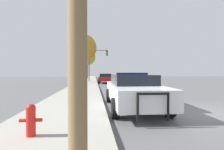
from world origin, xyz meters
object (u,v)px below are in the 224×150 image
police_car (133,90)px  traffic_light (96,59)px  car_background_midblock (106,78)px  tree_sidewalk_mid (83,48)px  tree_sidewalk_far (87,57)px  fire_hydrant (31,119)px  car_background_oncoming (128,76)px

police_car → traffic_light: (-1.26, 22.22, 3.03)m
car_background_midblock → tree_sidewalk_mid: size_ratio=0.64×
car_background_midblock → tree_sidewalk_far: 17.19m
police_car → traffic_light: 22.46m
fire_hydrant → tree_sidewalk_far: bearing=90.4°
car_background_midblock → tree_sidewalk_mid: 5.53m
traffic_light → tree_sidewalk_far: (-2.07, 11.25, 1.23)m
tree_sidewalk_mid → car_background_oncoming: bearing=36.9°
car_background_oncoming → tree_sidewalk_mid: (-7.88, -5.92, 4.29)m
police_car → tree_sidewalk_mid: size_ratio=0.75×
fire_hydrant → car_background_oncoming: bearing=74.5°
fire_hydrant → tree_sidewalk_far: 37.09m
car_background_oncoming → car_background_midblock: 8.48m
tree_sidewalk_mid → fire_hydrant: bearing=-89.4°
car_background_midblock → tree_sidewalk_far: bearing=106.3°
police_car → tree_sidewalk_far: (-3.33, 33.47, 4.26)m
fire_hydrant → car_background_oncoming: size_ratio=0.16×
fire_hydrant → tree_sidewalk_far: size_ratio=0.10×
traffic_light → car_background_oncoming: (5.85, 2.03, -3.04)m
police_car → fire_hydrant: (-3.05, -3.34, -0.27)m
fire_hydrant → tree_sidewalk_mid: (-0.24, 21.67, 4.55)m
fire_hydrant → car_background_midblock: size_ratio=0.16×
traffic_light → car_background_oncoming: size_ratio=1.15×
fire_hydrant → tree_sidewalk_mid: 22.14m
police_car → fire_hydrant: 4.53m
police_car → car_background_midblock: 17.15m
traffic_light → tree_sidewalk_far: bearing=100.4°
car_background_oncoming → tree_sidewalk_mid: 10.75m
car_background_midblock → tree_sidewalk_mid: bearing=164.9°
police_car → tree_sidewalk_mid: bearing=-78.8°
traffic_light → car_background_midblock: size_ratio=1.17×
traffic_light → tree_sidewalk_far: size_ratio=0.76×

